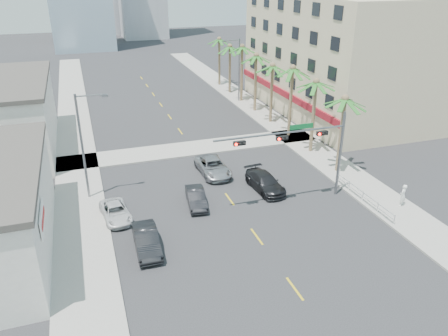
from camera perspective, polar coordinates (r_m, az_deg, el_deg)
name	(u,v)px	position (r m, az deg, el deg)	size (l,w,h in m)	color
ground	(281,269)	(29.17, 7.39, -12.98)	(260.00, 260.00, 0.00)	#262628
sidewalk_right	(301,142)	(49.75, 10.04, 3.38)	(4.00, 120.00, 0.15)	gray
sidewalk_left	(78,170)	(44.24, -18.57, -0.30)	(4.00, 120.00, 0.15)	gray
sidewalk_cross	(193,148)	(47.31, -4.07, 2.58)	(80.00, 4.00, 0.15)	gray
building_right	(337,55)	(61.13, 14.60, 14.13)	(15.25, 28.00, 15.00)	beige
traffic_signal_mast	(307,144)	(35.31, 10.80, 3.14)	(11.12, 0.54, 7.20)	slate
palm_tree_0	(345,100)	(40.92, 15.52, 8.61)	(4.80, 4.80, 7.80)	brown
palm_tree_1	(316,83)	(45.09, 11.95, 10.84)	(4.80, 4.80, 8.16)	brown
palm_tree_2	(293,69)	(49.46, 8.96, 12.65)	(4.80, 4.80, 8.52)	brown
palm_tree_3	(273,66)	(54.17, 6.37, 13.05)	(4.80, 4.80, 7.80)	brown
palm_tree_4	(256,56)	(58.78, 4.23, 14.37)	(4.80, 4.80, 8.16)	brown
palm_tree_5	(242,47)	(63.49, 2.38, 15.48)	(4.80, 4.80, 8.52)	brown
palm_tree_6	(230,47)	(68.42, 0.77, 15.55)	(4.80, 4.80, 7.80)	brown
palm_tree_7	(219,40)	(73.25, -0.63, 16.42)	(4.80, 4.80, 8.16)	brown
streetlight_left	(84,142)	(36.80, -17.79, 3.25)	(2.55, 0.25, 9.00)	slate
streetlight_right	(238,67)	(63.76, 1.82, 13.04)	(2.55, 0.25, 9.00)	slate
guardrail	(363,195)	(37.93, 17.69, -3.38)	(0.08, 8.08, 1.00)	silver
car_parked_mid	(147,240)	(30.74, -10.08, -9.29)	(1.59, 4.56, 1.50)	black
car_parked_far	(116,212)	(34.89, -13.97, -5.61)	(1.95, 4.22, 1.17)	silver
car_lane_left	(196,198)	(35.80, -3.66, -3.91)	(1.41, 4.03, 1.33)	black
car_lane_center	(213,167)	(41.13, -1.46, 0.19)	(2.46, 5.34, 1.48)	#A8A7AC
car_lane_right	(265,182)	(38.31, 5.37, -1.86)	(2.04, 5.02, 1.46)	black
pedestrian	(403,195)	(38.11, 22.32, -3.30)	(0.67, 0.44, 1.85)	white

